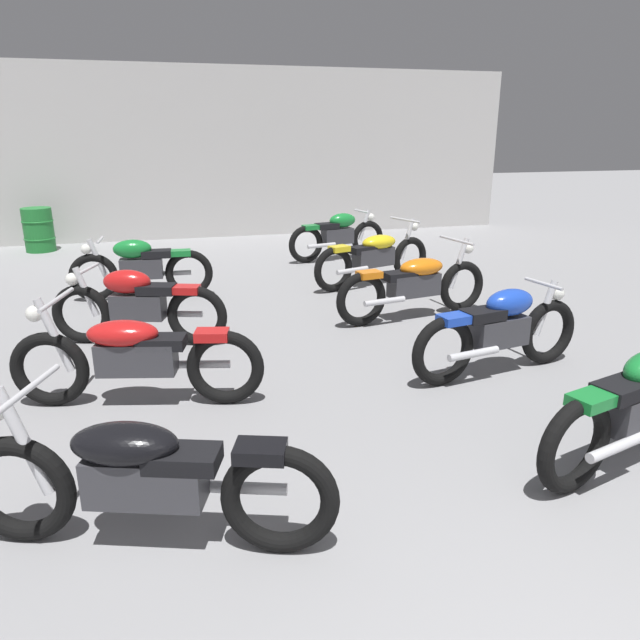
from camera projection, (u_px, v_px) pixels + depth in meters
back_wall at (219, 154)px, 12.92m from camera, size 13.35×0.24×3.60m
motorcycle_left_row_1 at (143, 476)px, 3.30m from camera, size 2.09×0.93×0.97m
motorcycle_left_row_2 at (135, 356)px, 5.07m from camera, size 2.13×0.79×0.97m
motorcycle_left_row_3 at (137, 304)px, 6.54m from camera, size 1.91×0.75×0.88m
motorcycle_left_row_4 at (141, 267)px, 8.34m from camera, size 1.97×0.48×0.88m
motorcycle_right_row_1 at (639, 406)px, 4.13m from camera, size 1.93×0.71×0.88m
motorcycle_right_row_2 at (500, 329)px, 5.73m from camera, size 1.96×0.60×0.88m
motorcycle_right_row_3 at (415, 284)px, 7.45m from camera, size 2.16×0.73×0.97m
motorcycle_right_row_4 at (374, 256)px, 9.09m from camera, size 2.09×0.93×0.97m
motorcycle_right_row_5 at (338, 235)px, 10.89m from camera, size 1.95×0.65×0.88m
oil_drum at (39, 230)px, 11.65m from camera, size 0.59×0.59×0.85m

